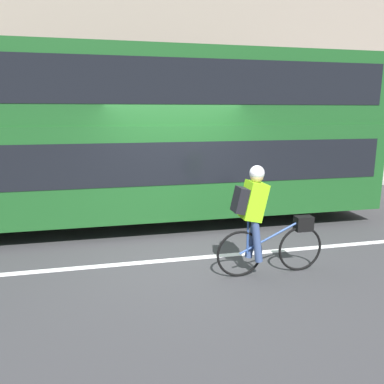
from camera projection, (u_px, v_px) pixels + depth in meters
name	position (u px, v px, depth m)	size (l,w,h in m)	color
ground_plane	(186.00, 255.00, 6.33)	(80.00, 80.00, 0.00)	#38383A
road_center_line	(189.00, 258.00, 6.17)	(50.00, 0.14, 0.01)	silver
sidewalk_curb	(148.00, 185.00, 11.96)	(60.00, 2.53, 0.14)	gray
building_facade	(140.00, 53.00, 12.43)	(60.00, 0.30, 8.58)	gray
bus	(95.00, 131.00, 7.59)	(11.79, 2.43, 3.55)	black
cyclist_on_bike	(261.00, 217.00, 5.39)	(1.66, 0.32, 1.64)	black
trash_bin	(218.00, 168.00, 12.22)	(0.59, 0.59, 0.90)	#515156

